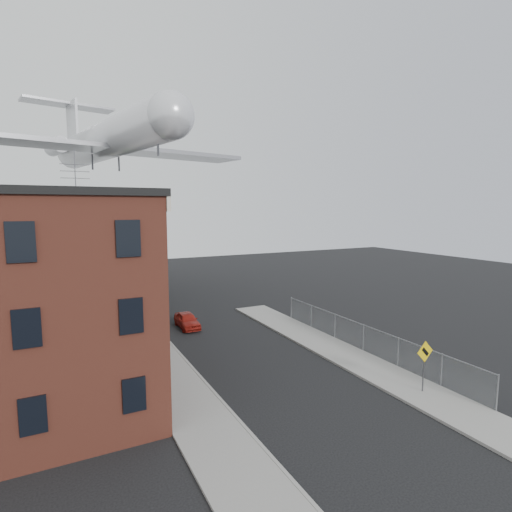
# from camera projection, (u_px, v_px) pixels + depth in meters

# --- Properties ---
(ground) EXTENTS (120.00, 120.00, 0.00)m
(ground) POSITION_uv_depth(u_px,v_px,m) (323.00, 409.00, 19.02)
(ground) COLOR black
(ground) RESTS_ON ground
(sidewalk_left) EXTENTS (3.00, 62.00, 0.12)m
(sidewalk_left) POSITION_uv_depth(u_px,v_px,m) (123.00, 309.00, 37.75)
(sidewalk_left) COLOR gray
(sidewalk_left) RESTS_ON ground
(sidewalk_right) EXTENTS (3.00, 26.00, 0.12)m
(sidewalk_right) POSITION_uv_depth(u_px,v_px,m) (335.00, 350.00, 26.80)
(sidewalk_right) COLOR gray
(sidewalk_right) RESTS_ON ground
(curb_left) EXTENTS (0.15, 62.00, 0.14)m
(curb_left) POSITION_uv_depth(u_px,v_px,m) (138.00, 307.00, 38.40)
(curb_left) COLOR gray
(curb_left) RESTS_ON ground
(curb_right) EXTENTS (0.15, 26.00, 0.14)m
(curb_right) POSITION_uv_depth(u_px,v_px,m) (318.00, 353.00, 26.14)
(curb_right) COLOR gray
(curb_right) RESTS_ON ground
(corner_building) EXTENTS (10.31, 12.30, 12.15)m
(corner_building) POSITION_uv_depth(u_px,v_px,m) (34.00, 300.00, 19.17)
(corner_building) COLOR #381712
(corner_building) RESTS_ON ground
(row_house_a) EXTENTS (11.98, 7.00, 10.30)m
(row_house_a) POSITION_uv_depth(u_px,v_px,m) (40.00, 272.00, 27.59)
(row_house_a) COLOR #5F5F5D
(row_house_a) RESTS_ON ground
(row_house_b) EXTENTS (11.98, 7.00, 10.30)m
(row_house_b) POSITION_uv_depth(u_px,v_px,m) (42.00, 261.00, 33.78)
(row_house_b) COLOR #6C6656
(row_house_b) RESTS_ON ground
(row_house_c) EXTENTS (11.98, 7.00, 10.30)m
(row_house_c) POSITION_uv_depth(u_px,v_px,m) (43.00, 252.00, 39.97)
(row_house_c) COLOR #5F5F5D
(row_house_c) RESTS_ON ground
(row_house_d) EXTENTS (11.98, 7.00, 10.30)m
(row_house_d) POSITION_uv_depth(u_px,v_px,m) (44.00, 247.00, 46.16)
(row_house_d) COLOR #6C6656
(row_house_d) RESTS_ON ground
(row_house_e) EXTENTS (11.98, 7.00, 10.30)m
(row_house_e) POSITION_uv_depth(u_px,v_px,m) (45.00, 242.00, 52.35)
(row_house_e) COLOR #5F5F5D
(row_house_e) RESTS_ON ground
(chainlink_fence) EXTENTS (0.06, 18.06, 1.90)m
(chainlink_fence) POSITION_uv_depth(u_px,v_px,m) (363.00, 338.00, 26.48)
(chainlink_fence) COLOR gray
(chainlink_fence) RESTS_ON ground
(warning_sign) EXTENTS (1.10, 0.11, 2.80)m
(warning_sign) POSITION_uv_depth(u_px,v_px,m) (424.00, 358.00, 20.42)
(warning_sign) COLOR #515156
(warning_sign) RESTS_ON ground
(utility_pole) EXTENTS (1.80, 0.26, 9.00)m
(utility_pole) POSITION_uv_depth(u_px,v_px,m) (131.00, 269.00, 31.85)
(utility_pole) COLOR black
(utility_pole) RESTS_ON ground
(street_tree) EXTENTS (3.22, 3.20, 5.20)m
(street_tree) POSITION_uv_depth(u_px,v_px,m) (118.00, 268.00, 40.92)
(street_tree) COLOR black
(street_tree) RESTS_ON ground
(car_near) EXTENTS (1.52, 3.65, 1.24)m
(car_near) POSITION_uv_depth(u_px,v_px,m) (187.00, 320.00, 31.94)
(car_near) COLOR maroon
(car_near) RESTS_ON ground
(car_mid) EXTENTS (1.60, 4.20, 1.37)m
(car_mid) POSITION_uv_depth(u_px,v_px,m) (147.00, 300.00, 38.55)
(car_mid) COLOR black
(car_mid) RESTS_ON ground
(car_far) EXTENTS (1.69, 3.93, 1.13)m
(car_far) POSITION_uv_depth(u_px,v_px,m) (146.00, 287.00, 45.92)
(car_far) COLOR slate
(car_far) RESTS_ON ground
(airplane) EXTENTS (26.71, 30.52, 8.77)m
(airplane) POSITION_uv_depth(u_px,v_px,m) (106.00, 140.00, 39.42)
(airplane) COLOR silver
(airplane) RESTS_ON ground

